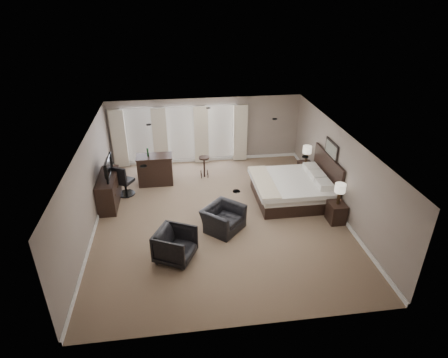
{
  "coord_description": "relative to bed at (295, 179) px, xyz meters",
  "views": [
    {
      "loc": [
        -1.18,
        -9.72,
        6.42
      ],
      "look_at": [
        0.2,
        0.4,
        1.1
      ],
      "focal_mm": 30.0,
      "sensor_mm": 36.0,
      "label": 1
    }
  ],
  "objects": [
    {
      "name": "lamp_near",
      "position": [
        0.89,
        -1.45,
        0.19
      ],
      "size": [
        0.32,
        0.32,
        0.66
      ],
      "primitive_type": "cube",
      "color": "beige",
      "rests_on": "nightstand_near"
    },
    {
      "name": "window_bay",
      "position": [
        -3.58,
        3.38,
        0.44
      ],
      "size": [
        5.25,
        0.2,
        2.3
      ],
      "color": "silver",
      "rests_on": "room"
    },
    {
      "name": "dresser",
      "position": [
        -6.03,
        0.55,
        -0.27
      ],
      "size": [
        0.55,
        1.72,
        1.0
      ],
      "primitive_type": "cube",
      "color": "black",
      "rests_on": "ground"
    },
    {
      "name": "wall_art",
      "position": [
        1.12,
        0.0,
        0.98
      ],
      "size": [
        0.04,
        0.96,
        0.56
      ],
      "primitive_type": "cube",
      "color": "slate",
      "rests_on": "room"
    },
    {
      "name": "bar_stool_right",
      "position": [
        -2.79,
        2.06,
        -0.36
      ],
      "size": [
        0.42,
        0.42,
        0.81
      ],
      "primitive_type": "cube",
      "rotation": [
        0.0,
        0.0,
        -0.11
      ],
      "color": "black",
      "rests_on": "ground"
    },
    {
      "name": "bar_stool_left",
      "position": [
        -4.75,
        2.21,
        -0.37
      ],
      "size": [
        0.4,
        0.4,
        0.8
      ],
      "primitive_type": "cube",
      "rotation": [
        0.0,
        0.0,
        0.05
      ],
      "color": "black",
      "rests_on": "ground"
    },
    {
      "name": "armchair_far",
      "position": [
        -3.96,
        -2.56,
        -0.29
      ],
      "size": [
        1.18,
        1.21,
        0.95
      ],
      "primitive_type": "imported",
      "rotation": [
        0.0,
        0.0,
        1.12
      ],
      "color": "black",
      "rests_on": "ground"
    },
    {
      "name": "armchair_near",
      "position": [
        -2.55,
        -1.38,
        -0.28
      ],
      "size": [
        1.28,
        1.3,
        0.97
      ],
      "primitive_type": "imported",
      "rotation": [
        0.0,
        0.0,
        0.82
      ],
      "color": "black",
      "rests_on": "ground"
    },
    {
      "name": "nightstand_far",
      "position": [
        0.89,
        1.45,
        -0.46
      ],
      "size": [
        0.46,
        0.56,
        0.62
      ],
      "primitive_type": "cube",
      "color": "black",
      "rests_on": "ground"
    },
    {
      "name": "lamp_far",
      "position": [
        0.89,
        1.45,
        0.18
      ],
      "size": [
        0.32,
        0.32,
        0.66
      ],
      "primitive_type": "cube",
      "color": "beige",
      "rests_on": "nightstand_far"
    },
    {
      "name": "bar_counter",
      "position": [
        -4.57,
        1.77,
        -0.22
      ],
      "size": [
        1.26,
        0.66,
        1.1
      ],
      "primitive_type": "cube",
      "color": "black",
      "rests_on": "ground"
    },
    {
      "name": "bed",
      "position": [
        0.0,
        0.0,
        0.0
      ],
      "size": [
        2.41,
        2.3,
        1.53
      ],
      "primitive_type": "cube",
      "color": "silver",
      "rests_on": "ground"
    },
    {
      "name": "room",
      "position": [
        -2.58,
        -0.72,
        0.53
      ],
      "size": [
        7.6,
        8.6,
        2.64
      ],
      "color": "#765F4B",
      "rests_on": "ground"
    },
    {
      "name": "nightstand_near",
      "position": [
        0.89,
        -1.45,
        -0.46
      ],
      "size": [
        0.47,
        0.57,
        0.62
      ],
      "primitive_type": "cube",
      "color": "black",
      "rests_on": "ground"
    },
    {
      "name": "tv",
      "position": [
        -6.03,
        0.55,
        0.3
      ],
      "size": [
        0.63,
        1.09,
        0.14
      ],
      "primitive_type": "imported",
      "rotation": [
        0.0,
        0.0,
        1.57
      ],
      "color": "black",
      "rests_on": "dresser"
    },
    {
      "name": "desk_chair",
      "position": [
        -5.58,
        1.08,
        -0.21
      ],
      "size": [
        0.77,
        0.77,
        1.12
      ],
      "primitive_type": "cube",
      "rotation": [
        0.0,
        0.0,
        2.64
      ],
      "color": "black",
      "rests_on": "ground"
    }
  ]
}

